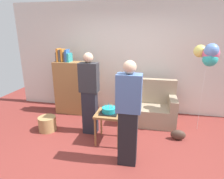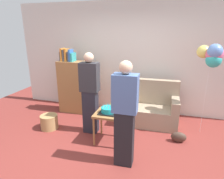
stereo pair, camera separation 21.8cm
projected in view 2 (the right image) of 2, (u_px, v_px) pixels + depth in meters
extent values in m
plane|color=maroon|center=(107.00, 154.00, 3.26)|extent=(8.00, 8.00, 0.00)
cube|color=silver|center=(131.00, 59.00, 4.75)|extent=(6.00, 0.10, 2.70)
cube|color=gray|center=(152.00, 115.00, 4.27)|extent=(1.10, 0.70, 0.40)
cube|color=gray|center=(154.00, 91.00, 4.38)|extent=(1.10, 0.16, 0.56)
cube|color=gray|center=(131.00, 100.00, 4.30)|extent=(0.16, 0.70, 0.24)
cube|color=gray|center=(175.00, 104.00, 4.06)|extent=(0.16, 0.70, 0.24)
cube|color=olive|center=(75.00, 87.00, 4.81)|extent=(0.80, 0.36, 1.30)
cube|color=#4C4C51|center=(61.00, 56.00, 4.67)|extent=(0.03, 0.17, 0.22)
cube|color=orange|center=(63.00, 55.00, 4.65)|extent=(0.05, 0.21, 0.31)
cube|color=#4C4C51|center=(65.00, 55.00, 4.64)|extent=(0.04, 0.21, 0.29)
cube|color=orange|center=(67.00, 55.00, 4.62)|extent=(0.05, 0.20, 0.30)
cube|color=#4C4C51|center=(69.00, 56.00, 4.62)|extent=(0.04, 0.16, 0.23)
cube|color=#3366B7|center=(71.00, 55.00, 4.60)|extent=(0.05, 0.20, 0.29)
cube|color=teal|center=(73.00, 57.00, 4.59)|extent=(0.05, 0.24, 0.20)
cube|color=olive|center=(108.00, 114.00, 3.49)|extent=(0.48, 0.48, 0.04)
cylinder|color=olive|center=(94.00, 132.00, 3.43)|extent=(0.04, 0.04, 0.54)
cylinder|color=olive|center=(116.00, 135.00, 3.33)|extent=(0.04, 0.04, 0.54)
cylinder|color=olive|center=(101.00, 122.00, 3.82)|extent=(0.04, 0.04, 0.54)
cylinder|color=olive|center=(122.00, 124.00, 3.71)|extent=(0.04, 0.04, 0.54)
cube|color=black|center=(108.00, 112.00, 3.48)|extent=(0.32, 0.32, 0.02)
cylinder|color=teal|center=(108.00, 110.00, 3.46)|extent=(0.26, 0.26, 0.09)
cylinder|color=#F2CC4C|center=(112.00, 106.00, 3.42)|extent=(0.01, 0.01, 0.06)
cylinder|color=#EA668C|center=(111.00, 105.00, 3.47)|extent=(0.01, 0.01, 0.05)
cylinder|color=#F2CC4C|center=(111.00, 104.00, 3.51)|extent=(0.01, 0.01, 0.06)
cylinder|color=#66B2E5|center=(108.00, 104.00, 3.51)|extent=(0.01, 0.01, 0.06)
cylinder|color=#F2CC4C|center=(106.00, 105.00, 3.49)|extent=(0.01, 0.01, 0.05)
cylinder|color=#66B2E5|center=(104.00, 106.00, 3.46)|extent=(0.01, 0.01, 0.05)
cylinder|color=#F2CC4C|center=(103.00, 106.00, 3.41)|extent=(0.01, 0.01, 0.06)
cylinder|color=#66B2E5|center=(106.00, 107.00, 3.38)|extent=(0.01, 0.01, 0.06)
cylinder|color=#EA668C|center=(108.00, 107.00, 3.37)|extent=(0.01, 0.01, 0.06)
cylinder|color=#66B2E5|center=(111.00, 107.00, 3.38)|extent=(0.01, 0.01, 0.05)
cube|color=#23232D|center=(91.00, 112.00, 3.87)|extent=(0.28, 0.20, 0.88)
cube|color=#2D2D33|center=(89.00, 77.00, 3.66)|extent=(0.36, 0.22, 0.56)
sphere|color=#D1A889|center=(89.00, 57.00, 3.55)|extent=(0.19, 0.19, 0.19)
cube|color=black|center=(124.00, 138.00, 2.92)|extent=(0.28, 0.20, 0.88)
cube|color=#4C6BA3|center=(125.00, 93.00, 2.71)|extent=(0.36, 0.22, 0.56)
sphere|color=#D1A889|center=(126.00, 67.00, 2.60)|extent=(0.19, 0.19, 0.19)
cylinder|color=#A88451|center=(49.00, 122.00, 4.08)|extent=(0.36, 0.36, 0.30)
ellipsoid|color=#473328|center=(179.00, 137.00, 3.59)|extent=(0.28, 0.14, 0.20)
cylinder|color=silver|center=(205.00, 98.00, 3.76)|extent=(0.00, 0.00, 1.50)
sphere|color=#2DADA8|center=(214.00, 60.00, 3.47)|extent=(0.28, 0.28, 0.28)
sphere|color=#D65B84|center=(214.00, 54.00, 3.47)|extent=(0.31, 0.31, 0.31)
sphere|color=#668ED6|center=(215.00, 51.00, 3.39)|extent=(0.26, 0.26, 0.26)
sphere|color=#E5D666|center=(203.00, 52.00, 3.60)|extent=(0.24, 0.24, 0.24)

